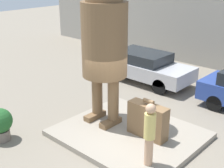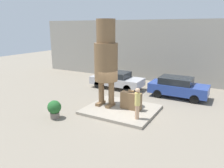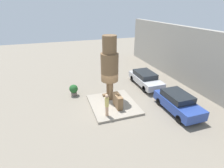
{
  "view_description": "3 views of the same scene",
  "coord_description": "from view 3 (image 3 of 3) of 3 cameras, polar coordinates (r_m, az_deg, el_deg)",
  "views": [
    {
      "loc": [
        5.58,
        -6.91,
        5.21
      ],
      "look_at": [
        -0.49,
        -0.27,
        1.77
      ],
      "focal_mm": 50.0,
      "sensor_mm": 36.0,
      "label": 1
    },
    {
      "loc": [
        5.79,
        -11.53,
        5.18
      ],
      "look_at": [
        -0.65,
        -0.01,
        1.67
      ],
      "focal_mm": 35.0,
      "sensor_mm": 36.0,
      "label": 2
    },
    {
      "loc": [
        11.98,
        -4.13,
        7.75
      ],
      "look_at": [
        -0.23,
        -0.03,
        1.88
      ],
      "focal_mm": 28.0,
      "sensor_mm": 36.0,
      "label": 3
    }
  ],
  "objects": [
    {
      "name": "ground_plane",
      "position": [
        14.86,
        0.39,
        -6.95
      ],
      "size": [
        60.0,
        60.0,
        0.0
      ],
      "primitive_type": "plane",
      "color": "gray"
    },
    {
      "name": "pedestal",
      "position": [
        14.81,
        0.39,
        -6.66
      ],
      "size": [
        4.29,
        3.71,
        0.18
      ],
      "color": "gray",
      "rests_on": "ground_plane"
    },
    {
      "name": "building_backdrop",
      "position": [
        18.26,
        27.58,
        6.25
      ],
      "size": [
        28.0,
        0.6,
        5.78
      ],
      "color": "gray",
      "rests_on": "ground_plane"
    },
    {
      "name": "statue_figure",
      "position": [
        14.43,
        -0.81,
        6.76
      ],
      "size": [
        1.47,
        1.47,
        5.43
      ],
      "color": "brown",
      "rests_on": "pedestal"
    },
    {
      "name": "giant_suitcase",
      "position": [
        14.06,
        1.87,
        -5.52
      ],
      "size": [
        1.3,
        0.43,
        1.26
      ],
      "color": "brown",
      "rests_on": "pedestal"
    },
    {
      "name": "tourist",
      "position": [
        12.77,
        -1.7,
        -6.62
      ],
      "size": [
        0.3,
        0.3,
        1.78
      ],
      "color": "tan",
      "rests_on": "pedestal"
    },
    {
      "name": "parked_car_silver",
      "position": [
        18.41,
        10.87,
        1.79
      ],
      "size": [
        4.46,
        1.86,
        1.44
      ],
      "color": "#B7B7BC",
      "rests_on": "ground_plane"
    },
    {
      "name": "parked_car_blue",
      "position": [
        14.61,
        20.68,
        -5.6
      ],
      "size": [
        4.2,
        1.83,
        1.53
      ],
      "color": "#284293",
      "rests_on": "ground_plane"
    },
    {
      "name": "planter_pot",
      "position": [
        16.5,
        -12.4,
        -1.81
      ],
      "size": [
        0.78,
        0.78,
        1.08
      ],
      "color": "#70665B",
      "rests_on": "ground_plane"
    }
  ]
}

